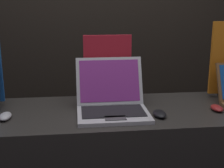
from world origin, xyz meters
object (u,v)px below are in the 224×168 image
(mouse_middle, at_px, (160,114))
(mouse_back, at_px, (217,108))
(laptop_middle, at_px, (112,101))
(promo_stand_middle, at_px, (108,70))
(mouse_front, at_px, (5,116))

(mouse_middle, xyz_separation_m, mouse_back, (0.34, 0.05, 0.00))
(mouse_back, bearing_deg, laptop_middle, 175.02)
(laptop_middle, bearing_deg, promo_stand_middle, 90.00)
(mouse_front, height_order, laptop_middle, laptop_middle)
(mouse_front, height_order, mouse_back, same)
(mouse_front, xyz_separation_m, laptop_middle, (0.55, 0.05, 0.05))
(promo_stand_middle, relative_size, mouse_back, 3.80)
(laptop_middle, xyz_separation_m, mouse_middle, (0.24, -0.10, -0.05))
(mouse_front, bearing_deg, mouse_middle, -3.96)
(mouse_front, bearing_deg, mouse_back, -0.23)
(mouse_front, relative_size, mouse_middle, 0.98)
(mouse_front, relative_size, promo_stand_middle, 0.28)
(laptop_middle, distance_m, mouse_middle, 0.26)
(mouse_front, bearing_deg, promo_stand_middle, 25.58)
(laptop_middle, distance_m, promo_stand_middle, 0.25)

